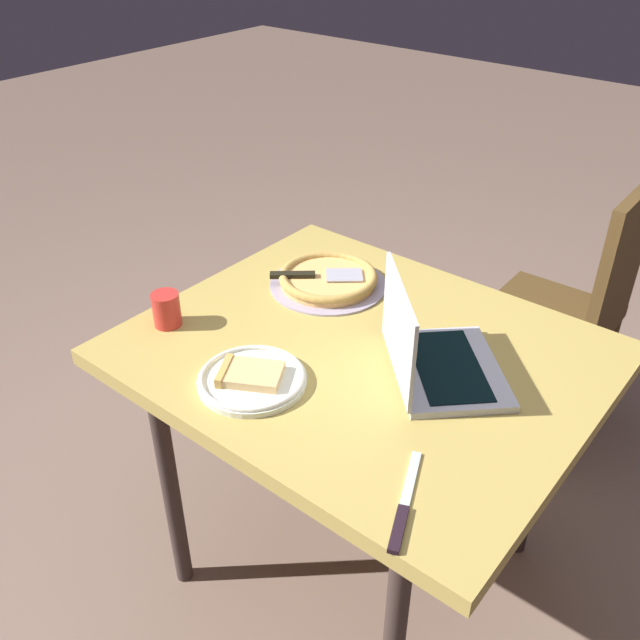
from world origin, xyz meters
The scene contains 8 objects.
ground_plane centered at (0.00, 0.00, 0.00)m, with size 12.00×12.00×0.00m, color #816758.
dining_table centered at (0.00, 0.00, 0.70)m, with size 1.05×0.88×0.77m.
laptop centered at (0.17, 0.01, 0.82)m, with size 0.38×0.38×0.23m.
pizza_plate centered at (-0.11, -0.26, 0.79)m, with size 0.24×0.24×0.04m.
pizza_tray centered at (-0.24, 0.17, 0.79)m, with size 0.31×0.31×0.04m.
table_knife centered at (0.34, -0.35, 0.78)m, with size 0.11×0.23×0.01m.
drink_cup centered at (-0.43, -0.22, 0.82)m, with size 0.07×0.07×0.09m.
chair_near centered at (0.20, 0.92, 0.53)m, with size 0.40×0.40×0.95m.
Camera 1 is at (0.75, -1.08, 1.71)m, focal length 38.64 mm.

